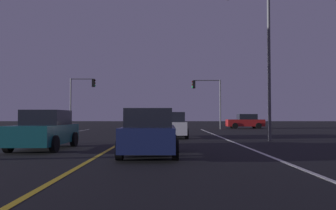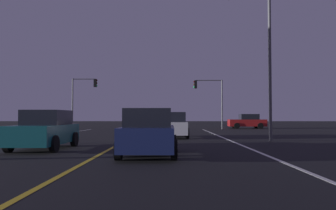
# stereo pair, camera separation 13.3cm
# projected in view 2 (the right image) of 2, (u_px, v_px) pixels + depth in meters

# --- Properties ---
(lane_edge_right) EXTENTS (0.16, 43.88, 0.01)m
(lane_edge_right) POSITION_uv_depth(u_px,v_px,m) (252.00, 149.00, 14.27)
(lane_edge_right) COLOR silver
(lane_edge_right) RESTS_ON ground
(lane_center_divider) EXTENTS (0.16, 43.88, 0.01)m
(lane_center_divider) POSITION_uv_depth(u_px,v_px,m) (110.00, 149.00, 14.32)
(lane_center_divider) COLOR gold
(lane_center_divider) RESTS_ON ground
(car_ahead_far) EXTENTS (2.02, 4.30, 1.70)m
(car_ahead_far) POSITION_uv_depth(u_px,v_px,m) (173.00, 125.00, 22.08)
(car_ahead_far) COLOR black
(car_ahead_far) RESTS_ON ground
(car_lead_same_lane) EXTENTS (2.02, 4.30, 1.70)m
(car_lead_same_lane) POSITION_uv_depth(u_px,v_px,m) (149.00, 133.00, 11.99)
(car_lead_same_lane) COLOR black
(car_lead_same_lane) RESTS_ON ground
(car_crossing_side) EXTENTS (4.30, 2.02, 1.70)m
(car_crossing_side) POSITION_uv_depth(u_px,v_px,m) (247.00, 121.00, 38.88)
(car_crossing_side) COLOR black
(car_crossing_side) RESTS_ON ground
(car_oncoming) EXTENTS (2.02, 4.30, 1.70)m
(car_oncoming) POSITION_uv_depth(u_px,v_px,m) (45.00, 130.00, 14.38)
(car_oncoming) COLOR black
(car_oncoming) RESTS_ON ground
(traffic_light_near_right) EXTENTS (3.26, 0.36, 5.50)m
(traffic_light_near_right) POSITION_uv_depth(u_px,v_px,m) (208.00, 92.00, 36.83)
(traffic_light_near_right) COLOR #4C4C51
(traffic_light_near_right) RESTS_ON ground
(traffic_light_near_left) EXTENTS (2.86, 0.36, 5.66)m
(traffic_light_near_left) POSITION_uv_depth(u_px,v_px,m) (84.00, 92.00, 36.96)
(traffic_light_near_left) COLOR #4C4C51
(traffic_light_near_left) RESTS_ON ground
(street_lamp_right_far) EXTENTS (2.70, 0.44, 8.74)m
(street_lamp_right_far) POSITION_uv_depth(u_px,v_px,m) (260.00, 46.00, 19.28)
(street_lamp_right_far) COLOR #4C4C51
(street_lamp_right_far) RESTS_ON ground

